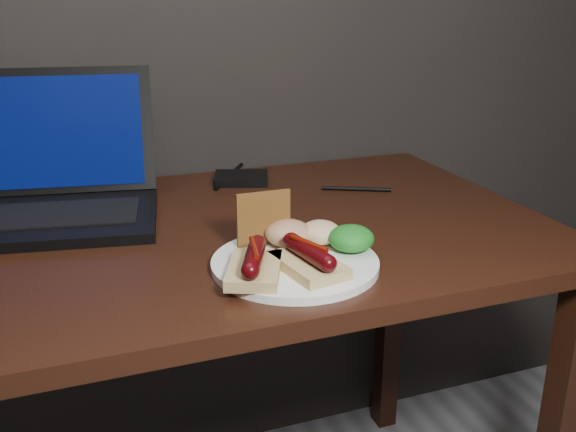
% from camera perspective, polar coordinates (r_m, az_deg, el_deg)
% --- Properties ---
extents(desk, '(1.40, 0.70, 0.75)m').
position_cam_1_polar(desk, '(1.12, -12.60, -6.14)').
color(desk, '#33160C').
rests_on(desk, ground).
extents(laptop, '(0.46, 0.40, 0.25)m').
position_cam_1_polar(laptop, '(1.23, -21.40, 2.54)').
color(laptop, black).
rests_on(laptop, desk).
extents(hard_drive, '(0.13, 0.12, 0.02)m').
position_cam_1_polar(hard_drive, '(1.36, -4.19, 3.36)').
color(hard_drive, black).
rests_on(hard_drive, desk).
extents(desk_cables, '(0.98, 0.43, 0.01)m').
position_cam_1_polar(desk_cables, '(1.22, -12.59, 0.80)').
color(desk_cables, black).
rests_on(desk_cables, desk).
extents(plate, '(0.30, 0.30, 0.01)m').
position_cam_1_polar(plate, '(0.94, 0.63, -4.24)').
color(plate, white).
rests_on(plate, desk).
extents(bread_sausage_left, '(0.11, 0.13, 0.04)m').
position_cam_1_polar(bread_sausage_left, '(0.89, -3.01, -4.29)').
color(bread_sausage_left, '#D9C37F').
rests_on(bread_sausage_left, plate).
extents(bread_sausage_center, '(0.09, 0.13, 0.04)m').
position_cam_1_polar(bread_sausage_center, '(0.90, 1.85, -3.86)').
color(bread_sausage_center, '#D9C37F').
rests_on(bread_sausage_center, plate).
extents(crispbread, '(0.09, 0.01, 0.08)m').
position_cam_1_polar(crispbread, '(0.98, -2.18, -0.20)').
color(crispbread, '#8F5F27').
rests_on(crispbread, plate).
extents(salad_greens, '(0.07, 0.07, 0.04)m').
position_cam_1_polar(salad_greens, '(0.97, 5.64, -1.98)').
color(salad_greens, '#0F4E14').
rests_on(salad_greens, plate).
extents(salsa_mound, '(0.07, 0.07, 0.04)m').
position_cam_1_polar(salsa_mound, '(0.99, 0.01, -1.52)').
color(salsa_mound, maroon).
rests_on(salsa_mound, plate).
extents(coleslaw_mound, '(0.06, 0.06, 0.04)m').
position_cam_1_polar(coleslaw_mound, '(1.00, 2.89, -1.45)').
color(coleslaw_mound, beige).
rests_on(coleslaw_mound, plate).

